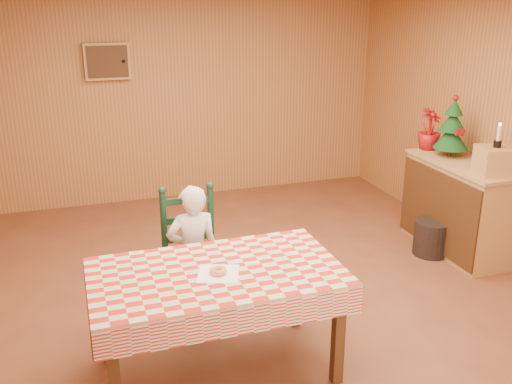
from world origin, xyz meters
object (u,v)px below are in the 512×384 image
(dining_table, at_px, (217,282))
(ladder_chair, at_px, (192,258))
(shelf_unit, at_px, (459,207))
(seated_child, at_px, (193,254))
(christmas_tree, at_px, (452,129))
(crate, at_px, (495,161))
(storage_bin, at_px, (432,238))

(dining_table, relative_size, ladder_chair, 1.53)
(shelf_unit, bearing_deg, seated_child, -171.18)
(seated_child, relative_size, shelf_unit, 0.91)
(ladder_chair, height_order, shelf_unit, ladder_chair)
(seated_child, distance_m, christmas_tree, 2.97)
(shelf_unit, xyz_separation_m, crate, (0.01, -0.40, 0.59))
(christmas_tree, bearing_deg, crate, -90.00)
(seated_child, bearing_deg, dining_table, 90.00)
(ladder_chair, distance_m, storage_bin, 2.56)
(dining_table, xyz_separation_m, storage_bin, (2.51, 1.15, -0.51))
(shelf_unit, distance_m, storage_bin, 0.41)
(dining_table, distance_m, christmas_tree, 3.19)
(crate, bearing_deg, christmas_tree, 90.00)
(christmas_tree, bearing_deg, shelf_unit, -91.98)
(ladder_chair, relative_size, seated_child, 0.96)
(ladder_chair, xyz_separation_m, crate, (2.81, -0.02, 0.55))
(dining_table, relative_size, christmas_tree, 2.67)
(christmas_tree, bearing_deg, seated_child, -166.32)
(seated_child, height_order, shelf_unit, seated_child)
(dining_table, xyz_separation_m, seated_child, (0.00, 0.73, -0.13))
(ladder_chair, distance_m, christmas_tree, 2.97)
(dining_table, height_order, seated_child, seated_child)
(dining_table, xyz_separation_m, ladder_chair, (-0.00, 0.79, -0.18))
(dining_table, distance_m, crate, 2.94)
(storage_bin, bearing_deg, shelf_unit, 3.20)
(storage_bin, bearing_deg, christmas_tree, 41.29)
(dining_table, xyz_separation_m, shelf_unit, (2.81, 1.17, -0.22))
(ladder_chair, bearing_deg, christmas_tree, 12.58)
(ladder_chair, bearing_deg, seated_child, -90.00)
(shelf_unit, relative_size, christmas_tree, 2.00)
(ladder_chair, height_order, storage_bin, ladder_chair)
(dining_table, distance_m, storage_bin, 2.81)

